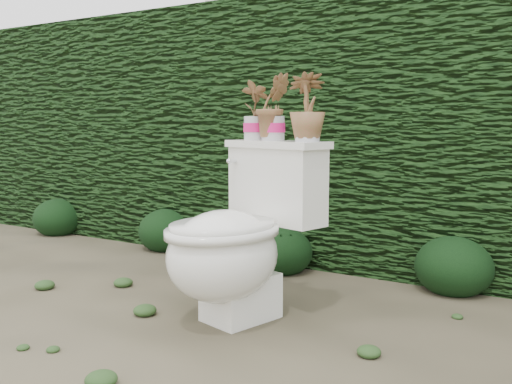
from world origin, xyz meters
The scene contains 10 objects.
ground centered at (0.00, 0.00, 0.00)m, with size 60.00×60.00×0.00m, color #6C634A.
hedge centered at (0.00, 1.60, 0.80)m, with size 8.00×1.00×1.60m, color #1F4316.
toilet centered at (-0.25, 0.16, 0.36)m, with size 0.62×0.77×0.78m.
potted_plant_left centered at (-0.32, 0.43, 0.91)m, with size 0.14×0.09×0.26m, color #387825.
potted_plant_center centered at (-0.21, 0.40, 0.92)m, with size 0.16×0.13×0.29m, color #387825.
potted_plant_right centered at (-0.01, 0.34, 0.91)m, with size 0.15×0.15×0.27m, color #387825.
liriope_clump_0 centered at (-2.50, 1.07, 0.15)m, with size 0.38×0.38×0.30m, color black.
liriope_clump_1 centered at (-1.43, 1.09, 0.15)m, with size 0.38×0.38×0.31m, color black.
liriope_clump_2 centered at (-0.48, 0.98, 0.14)m, with size 0.36×0.36×0.29m, color black.
liriope_clump_3 centered at (0.46, 1.09, 0.16)m, with size 0.39×0.39×0.31m, color black.
Camera 1 is at (1.07, -1.85, 0.86)m, focal length 40.00 mm.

